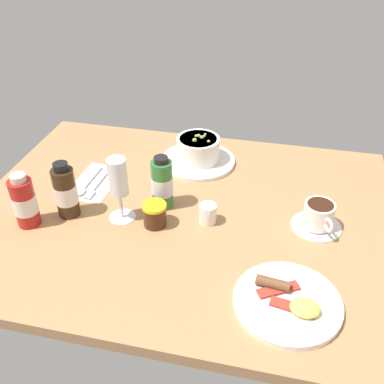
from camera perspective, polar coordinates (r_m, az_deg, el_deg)
ground_plane at (r=114.89cm, az=-1.27°, el=-3.01°), size 110.00×84.00×3.00cm
porridge_bowl at (r=132.00cm, az=0.80°, el=5.32°), size 22.56×22.56×9.15cm
cutlery_setting at (r=127.26cm, az=-12.70°, el=1.23°), size 12.15×19.47×0.90cm
coffee_cup at (r=110.92cm, az=16.24°, el=-3.16°), size 12.35×12.35×7.04cm
creamer_jug at (r=108.59cm, az=2.11°, el=-2.85°), size 4.40×5.31×5.69cm
wine_glass at (r=106.56cm, az=-9.66°, el=1.46°), size 6.77×6.77×17.22cm
jam_jar at (r=107.88cm, az=-4.92°, el=-2.96°), size 6.03×6.03×6.16cm
sauce_bottle_brown at (r=113.31cm, az=-16.26°, el=0.03°), size 5.71×5.71×15.21cm
sauce_bottle_red at (r=113.44cm, az=-21.14°, el=-1.24°), size 5.83×5.83×14.40cm
sauce_bottle_green at (r=112.14cm, az=-3.96°, el=1.08°), size 5.64×5.64×14.76cm
breakfast_plate at (r=92.30cm, az=12.50°, el=-13.92°), size 22.01×22.01×3.70cm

